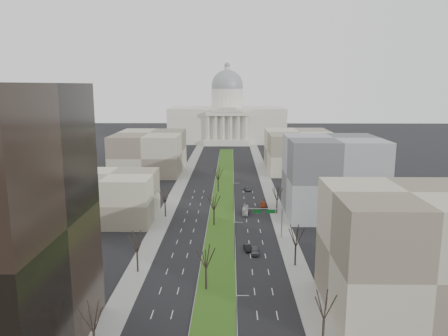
# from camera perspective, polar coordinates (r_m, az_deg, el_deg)

# --- Properties ---
(ground) EXTENTS (600.00, 600.00, 0.00)m
(ground) POSITION_cam_1_polar(r_m,az_deg,el_deg) (164.72, -0.07, -3.14)
(ground) COLOR black
(ground) RESTS_ON ground
(median) EXTENTS (8.00, 222.03, 0.20)m
(median) POSITION_cam_1_polar(r_m,az_deg,el_deg) (163.71, -0.08, -3.19)
(median) COLOR #999993
(median) RESTS_ON ground
(sidewalk_left) EXTENTS (5.00, 330.00, 0.15)m
(sidewalk_left) POSITION_cam_1_polar(r_m,az_deg,el_deg) (142.00, -7.36, -5.49)
(sidewalk_left) COLOR gray
(sidewalk_left) RESTS_ON ground
(sidewalk_right) EXTENTS (5.00, 330.00, 0.15)m
(sidewalk_right) POSITION_cam_1_polar(r_m,az_deg,el_deg) (141.30, 6.89, -5.56)
(sidewalk_right) COLOR gray
(sidewalk_right) RESTS_ON ground
(capitol) EXTENTS (80.00, 46.00, 55.00)m
(capitol) POSITION_cam_1_polar(r_m,az_deg,el_deg) (310.31, 0.42, 6.49)
(capitol) COLOR beige
(capitol) RESTS_ON ground
(building_beige_left) EXTENTS (26.00, 22.00, 14.00)m
(building_beige_left) POSITION_cam_1_polar(r_m,az_deg,el_deg) (133.93, -14.64, -3.69)
(building_beige_left) COLOR gray
(building_beige_left) RESTS_ON ground
(building_tan_right) EXTENTS (26.00, 24.00, 22.00)m
(building_tan_right) POSITION_cam_1_polar(r_m,az_deg,el_deg) (83.04, 22.56, -10.30)
(building_tan_right) COLOR #796E5D
(building_tan_right) RESTS_ON ground
(building_grey_right) EXTENTS (28.00, 26.00, 24.00)m
(building_grey_right) POSITION_cam_1_polar(r_m,az_deg,el_deg) (138.27, 13.95, -1.08)
(building_grey_right) COLOR #5D5F62
(building_grey_right) RESTS_ON ground
(building_far_left) EXTENTS (30.00, 40.00, 18.00)m
(building_far_left) POSITION_cam_1_polar(r_m,az_deg,el_deg) (205.68, -9.68, 2.07)
(building_far_left) COLOR #796E5D
(building_far_left) RESTS_ON ground
(building_far_right) EXTENTS (30.00, 40.00, 18.00)m
(building_far_right) POSITION_cam_1_polar(r_m,az_deg,el_deg) (209.60, 9.76, 2.23)
(building_far_right) COLOR gray
(building_far_right) RESTS_ON ground
(tree_left_near) EXTENTS (5.10, 5.10, 9.18)m
(tree_left_near) POSITION_cam_1_polar(r_m,az_deg,el_deg) (69.59, -16.76, -18.11)
(tree_left_near) COLOR black
(tree_left_near) RESTS_ON ground
(tree_left_mid) EXTENTS (5.40, 5.40, 9.72)m
(tree_left_mid) POSITION_cam_1_polar(r_m,az_deg,el_deg) (95.85, -11.33, -9.38)
(tree_left_mid) COLOR black
(tree_left_mid) RESTS_ON ground
(tree_left_far) EXTENTS (5.28, 5.28, 9.50)m
(tree_left_far) POSITION_cam_1_polar(r_m,az_deg,el_deg) (133.50, -7.73, -3.55)
(tree_left_far) COLOR black
(tree_left_far) RESTS_ON ground
(tree_right_near) EXTENTS (5.16, 5.16, 9.29)m
(tree_right_near) POSITION_cam_1_polar(r_m,az_deg,el_deg) (71.57, 12.99, -16.99)
(tree_right_near) COLOR black
(tree_right_near) RESTS_ON ground
(tree_right_mid) EXTENTS (5.52, 5.52, 9.94)m
(tree_right_mid) POSITION_cam_1_polar(r_m,az_deg,el_deg) (98.49, 9.38, -8.65)
(tree_right_mid) COLOR black
(tree_right_mid) RESTS_ON ground
(tree_right_far) EXTENTS (5.04, 5.04, 9.07)m
(tree_right_far) POSITION_cam_1_polar(r_m,az_deg,el_deg) (136.70, 6.96, -3.32)
(tree_right_far) COLOR black
(tree_right_far) RESTS_ON ground
(tree_median_a) EXTENTS (5.40, 5.40, 9.72)m
(tree_median_a) POSITION_cam_1_polar(r_m,az_deg,el_deg) (86.42, -2.38, -11.46)
(tree_median_a) COLOR black
(tree_median_a) RESTS_ON ground
(tree_median_b) EXTENTS (5.40, 5.40, 9.72)m
(tree_median_b) POSITION_cam_1_polar(r_m,az_deg,el_deg) (124.31, -1.32, -4.46)
(tree_median_b) COLOR black
(tree_median_b) RESTS_ON ground
(tree_median_c) EXTENTS (5.40, 5.40, 9.72)m
(tree_median_c) POSITION_cam_1_polar(r_m,az_deg,el_deg) (163.21, -0.78, -0.75)
(tree_median_c) COLOR black
(tree_median_c) RESTS_ON ground
(streetlamp_median_a) EXTENTS (1.90, 0.20, 9.16)m
(streetlamp_median_a) POSITION_cam_1_polar(r_m,az_deg,el_deg) (69.29, 1.68, -19.47)
(streetlamp_median_a) COLOR gray
(streetlamp_median_a) RESTS_ON ground
(streetlamp_median_b) EXTENTS (1.90, 0.20, 9.16)m
(streetlamp_median_b) POSITION_cam_1_polar(r_m,az_deg,el_deg) (101.06, 1.43, -9.41)
(streetlamp_median_b) COLOR gray
(streetlamp_median_b) RESTS_ON ground
(streetlamp_median_c) EXTENTS (1.90, 0.20, 9.16)m
(streetlamp_median_c) POSITION_cam_1_polar(r_m,az_deg,el_deg) (139.28, 1.30, -3.71)
(streetlamp_median_c) COLOR gray
(streetlamp_median_c) RESTS_ON ground
(mast_arm_signs) EXTENTS (9.12, 0.24, 8.09)m
(mast_arm_signs) POSITION_cam_1_polar(r_m,az_deg,el_deg) (115.38, 6.24, -6.20)
(mast_arm_signs) COLOR gray
(mast_arm_signs) RESTS_ON ground
(car_grey_near) EXTENTS (1.99, 4.78, 1.62)m
(car_grey_near) POSITION_cam_1_polar(r_m,az_deg,el_deg) (106.18, 4.06, -10.72)
(car_grey_near) COLOR #484A50
(car_grey_near) RESTS_ON ground
(car_black) EXTENTS (2.01, 4.26, 1.35)m
(car_black) POSITION_cam_1_polar(r_m,az_deg,el_deg) (108.27, 3.09, -10.35)
(car_black) COLOR black
(car_black) RESTS_ON ground
(car_red) EXTENTS (2.77, 5.63, 1.57)m
(car_red) POSITION_cam_1_polar(r_m,az_deg,el_deg) (145.10, 5.14, -4.80)
(car_red) COLOR maroon
(car_red) RESTS_ON ground
(car_grey_far) EXTENTS (2.82, 4.84, 1.27)m
(car_grey_far) POSITION_cam_1_polar(r_m,az_deg,el_deg) (167.08, 3.07, -2.73)
(car_grey_far) COLOR #55575D
(car_grey_far) RESTS_ON ground
(box_van) EXTENTS (2.25, 7.59, 2.09)m
(box_van) POSITION_cam_1_polar(r_m,az_deg,el_deg) (137.49, 2.82, -5.54)
(box_van) COLOR silver
(box_van) RESTS_ON ground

